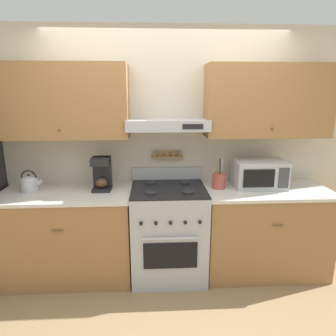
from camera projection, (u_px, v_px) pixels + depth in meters
name	position (u px, v px, depth m)	size (l,w,h in m)	color
ground_plane	(170.00, 291.00, 2.92)	(16.00, 16.00, 0.00)	#937551
wall_back	(166.00, 133.00, 3.17)	(5.20, 0.46, 2.55)	beige
counter_left	(69.00, 234.00, 3.09)	(1.31, 0.68, 0.92)	olive
counter_right	(263.00, 230.00, 3.20)	(1.28, 0.68, 0.92)	olive
stove_range	(168.00, 231.00, 3.12)	(0.75, 0.71, 1.09)	#ADAFB5
tea_kettle	(30.00, 183.00, 2.98)	(0.22, 0.17, 0.22)	#B7B7BC
coffee_maker	(102.00, 173.00, 3.03)	(0.18, 0.21, 0.34)	black
microwave	(259.00, 174.00, 3.11)	(0.52, 0.35, 0.28)	#ADAFB5
utensil_crock	(219.00, 180.00, 3.08)	(0.14, 0.14, 0.31)	#B24C42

